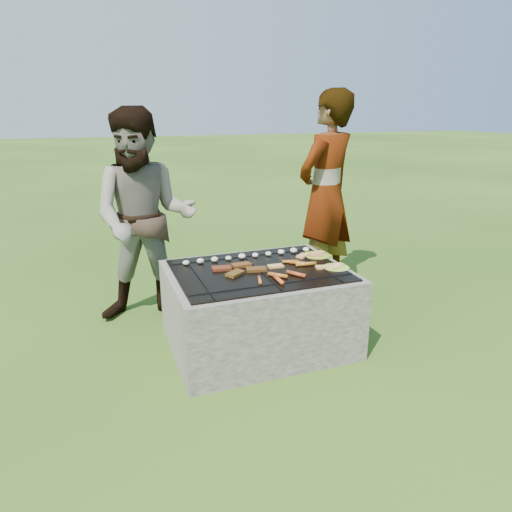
{
  "coord_description": "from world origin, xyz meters",
  "views": [
    {
      "loc": [
        -1.1,
        -2.95,
        1.73
      ],
      "look_at": [
        0.0,
        0.05,
        0.7
      ],
      "focal_mm": 32.0,
      "sensor_mm": 36.0,
      "label": 1
    }
  ],
  "objects": [
    {
      "name": "lawn",
      "position": [
        0.0,
        0.0,
        0.0
      ],
      "size": [
        60.0,
        60.0,
        0.0
      ],
      "primitive_type": "plane",
      "color": "#274A12",
      "rests_on": "ground"
    },
    {
      "name": "fire_pit",
      "position": [
        0.0,
        0.0,
        0.28
      ],
      "size": [
        1.3,
        1.0,
        0.62
      ],
      "color": "#A9A196",
      "rests_on": "ground"
    },
    {
      "name": "mushrooms",
      "position": [
        0.03,
        0.28,
        0.63
      ],
      "size": [
        1.05,
        0.06,
        0.04
      ],
      "color": "beige",
      "rests_on": "fire_pit"
    },
    {
      "name": "pork_slabs",
      "position": [
        -0.14,
        0.03,
        0.62
      ],
      "size": [
        0.38,
        0.28,
        0.02
      ],
      "color": "#98381B",
      "rests_on": "fire_pit"
    },
    {
      "name": "sausages",
      "position": [
        0.18,
        -0.14,
        0.63
      ],
      "size": [
        0.55,
        0.44,
        0.03
      ],
      "color": "#C76920",
      "rests_on": "fire_pit"
    },
    {
      "name": "bread_on_grate",
      "position": [
        0.34,
        0.02,
        0.62
      ],
      "size": [
        0.44,
        0.4,
        0.02
      ],
      "color": "#F1C97B",
      "rests_on": "fire_pit"
    },
    {
      "name": "plate_far",
      "position": [
        0.56,
        0.16,
        0.61
      ],
      "size": [
        0.25,
        0.25,
        0.03
      ],
      "color": "gold",
      "rests_on": "fire_pit"
    },
    {
      "name": "plate_near",
      "position": [
        0.56,
        -0.15,
        0.61
      ],
      "size": [
        0.21,
        0.21,
        0.03
      ],
      "color": "#C2F83B",
      "rests_on": "fire_pit"
    },
    {
      "name": "cook",
      "position": [
        1.01,
        0.88,
        0.96
      ],
      "size": [
        0.83,
        0.72,
        1.92
      ],
      "primitive_type": "imported",
      "rotation": [
        0.0,
        0.0,
        3.6
      ],
      "color": "#A19686",
      "rests_on": "ground"
    },
    {
      "name": "bystander",
      "position": [
        -0.7,
        0.76,
        0.88
      ],
      "size": [
        1.01,
        0.88,
        1.76
      ],
      "primitive_type": "imported",
      "rotation": [
        0.0,
        0.0,
        -0.29
      ],
      "color": "gray",
      "rests_on": "ground"
    }
  ]
}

